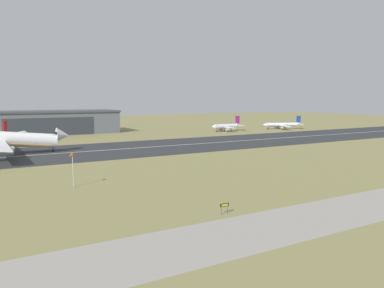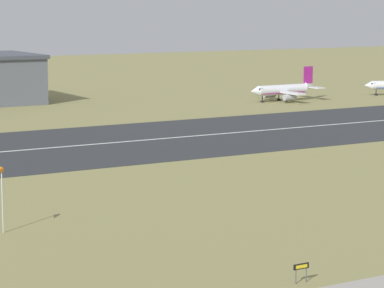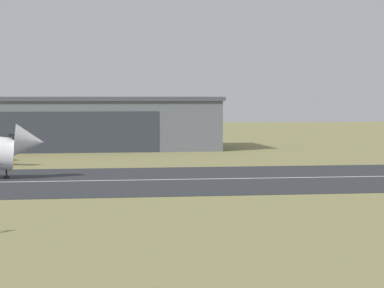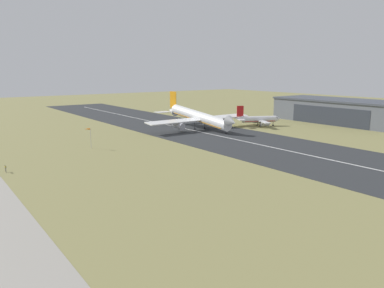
{
  "view_description": "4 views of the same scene",
  "coord_description": "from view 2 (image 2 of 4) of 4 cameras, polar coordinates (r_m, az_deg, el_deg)",
  "views": [
    {
      "loc": [
        -56.21,
        -5.7,
        17.7
      ],
      "look_at": [
        -4.41,
        84.37,
        5.19
      ],
      "focal_mm": 35.0,
      "sensor_mm": 36.0,
      "label": 1
    },
    {
      "loc": [
        -69.34,
        -19.44,
        23.35
      ],
      "look_at": [
        -6.82,
        88.36,
        4.36
      ],
      "focal_mm": 85.0,
      "sensor_mm": 36.0,
      "label": 2
    },
    {
      "loc": [
        -29.16,
        -8.45,
        12.31
      ],
      "look_at": [
        -11.73,
        98.22,
        6.42
      ],
      "focal_mm": 85.0,
      "sensor_mm": 36.0,
      "label": 3
    },
    {
      "loc": [
        81.01,
        24.2,
        26.04
      ],
      "look_at": [
        -12.46,
        92.3,
        3.31
      ],
      "focal_mm": 35.0,
      "sensor_mm": 36.0,
      "label": 4
    }
  ],
  "objects": [
    {
      "name": "runway_sign",
      "position": [
        78.36,
        6.86,
        -7.75
      ],
      "size": [
        1.56,
        0.13,
        1.7
      ],
      "color": "#4C4C51",
      "rests_on": "ground_plane"
    },
    {
      "name": "runway_centreline",
      "position": [
        158.26,
        -3.78,
        0.18
      ],
      "size": [
        370.12,
        0.7,
        0.01
      ],
      "primitive_type": "cube",
      "color": "silver",
      "rests_on": "runway_strip"
    },
    {
      "name": "airplane_parked_west",
      "position": [
        225.85,
        5.72,
        3.39
      ],
      "size": [
        19.32,
        17.11,
        8.35
      ],
      "color": "silver",
      "rests_on": "ground_plane"
    },
    {
      "name": "ground_plane",
      "position": [
        108.33,
        10.61,
        -3.93
      ],
      "size": [
        651.24,
        651.24,
        0.0
      ],
      "primitive_type": "plane",
      "color": "olive"
    },
    {
      "name": "runway_strip",
      "position": [
        158.27,
        -3.78,
        0.17
      ],
      "size": [
        411.24,
        43.26,
        0.06
      ],
      "primitive_type": "cube",
      "color": "#2B2D30",
      "rests_on": "ground_plane"
    }
  ]
}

